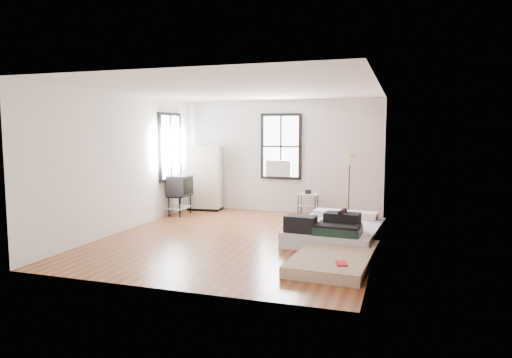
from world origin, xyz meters
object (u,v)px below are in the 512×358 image
(wardrobe, at_px, (205,178))
(side_table, at_px, (308,198))
(mattress_bare, at_px, (336,251))
(tv_stand, at_px, (180,187))
(floor_lamp, at_px, (350,163))
(mattress_main, at_px, (335,230))

(wardrobe, height_order, side_table, wardrobe)
(mattress_bare, height_order, tv_stand, tv_stand)
(side_table, distance_m, tv_stand, 3.12)
(side_table, xyz_separation_m, tv_stand, (-2.96, -0.94, 0.27))
(mattress_bare, bearing_deg, side_table, 111.74)
(wardrobe, distance_m, tv_stand, 0.92)
(floor_lamp, bearing_deg, wardrobe, 180.00)
(mattress_bare, bearing_deg, tv_stand, 150.49)
(side_table, xyz_separation_m, floor_lamp, (0.98, -0.07, 0.88))
(mattress_main, height_order, mattress_bare, mattress_main)
(mattress_bare, distance_m, floor_lamp, 3.77)
(tv_stand, bearing_deg, side_table, 18.35)
(floor_lamp, bearing_deg, mattress_bare, -86.65)
(mattress_main, height_order, floor_lamp, floor_lamp)
(wardrobe, relative_size, floor_lamp, 1.09)
(mattress_main, xyz_separation_m, tv_stand, (-3.96, 1.39, 0.50))
(mattress_main, height_order, wardrobe, wardrobe)
(tv_stand, bearing_deg, mattress_main, -18.55)
(tv_stand, bearing_deg, mattress_bare, -32.43)
(mattress_bare, distance_m, tv_stand, 4.99)
(floor_lamp, bearing_deg, mattress_main, -89.60)
(mattress_bare, relative_size, floor_lamp, 1.43)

